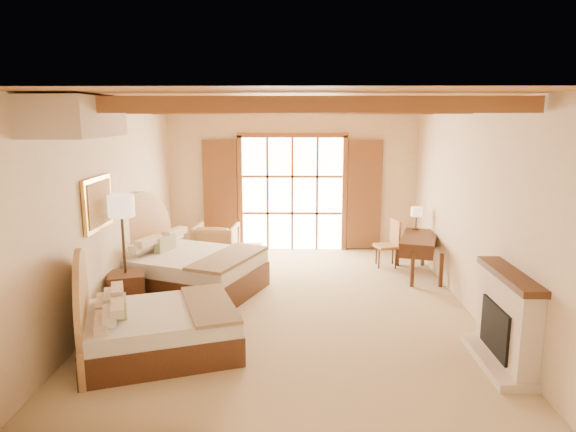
{
  "coord_description": "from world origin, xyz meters",
  "views": [
    {
      "loc": [
        0.09,
        -7.82,
        2.96
      ],
      "look_at": [
        -0.04,
        0.2,
        1.39
      ],
      "focal_mm": 32.0,
      "sensor_mm": 36.0,
      "label": 1
    }
  ],
  "objects_px": {
    "bed_near": "(149,325)",
    "nightstand": "(127,293)",
    "desk": "(418,254)",
    "bed_far": "(181,266)",
    "armchair": "(216,243)"
  },
  "relations": [
    {
      "from": "bed_near",
      "to": "nightstand",
      "type": "height_order",
      "value": "bed_near"
    },
    {
      "from": "desk",
      "to": "bed_near",
      "type": "bearing_deg",
      "value": -124.3
    },
    {
      "from": "bed_far",
      "to": "nightstand",
      "type": "height_order",
      "value": "bed_far"
    },
    {
      "from": "bed_near",
      "to": "nightstand",
      "type": "distance_m",
      "value": 1.52
    },
    {
      "from": "nightstand",
      "to": "bed_far",
      "type": "bearing_deg",
      "value": 42.58
    },
    {
      "from": "armchair",
      "to": "bed_far",
      "type": "bearing_deg",
      "value": 85.63
    },
    {
      "from": "bed_near",
      "to": "nightstand",
      "type": "xyz_separation_m",
      "value": [
        -0.71,
        1.34,
        -0.06
      ]
    },
    {
      "from": "bed_near",
      "to": "desk",
      "type": "xyz_separation_m",
      "value": [
        4.15,
        3.31,
        0.03
      ]
    },
    {
      "from": "desk",
      "to": "nightstand",
      "type": "bearing_deg",
      "value": -140.83
    },
    {
      "from": "bed_far",
      "to": "desk",
      "type": "height_order",
      "value": "bed_far"
    },
    {
      "from": "nightstand",
      "to": "armchair",
      "type": "xyz_separation_m",
      "value": [
        0.92,
        2.88,
        0.08
      ]
    },
    {
      "from": "armchair",
      "to": "desk",
      "type": "xyz_separation_m",
      "value": [
        3.95,
        -0.92,
        0.01
      ]
    },
    {
      "from": "bed_near",
      "to": "desk",
      "type": "relative_size",
      "value": 1.52
    },
    {
      "from": "bed_near",
      "to": "bed_far",
      "type": "height_order",
      "value": "bed_far"
    },
    {
      "from": "nightstand",
      "to": "armchair",
      "type": "bearing_deg",
      "value": 55.9
    }
  ]
}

